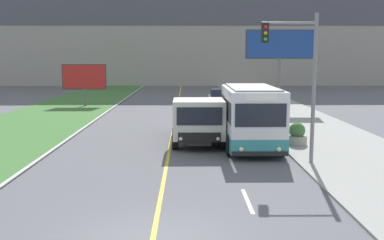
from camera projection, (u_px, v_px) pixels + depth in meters
name	position (u px, v px, depth m)	size (l,w,h in m)	color
lane_marking_centre	(166.00, 227.00, 11.93)	(2.88, 140.00, 0.01)	gold
apartment_block_background	(181.00, 2.00, 69.87)	(80.00, 8.04, 25.58)	gray
city_bus	(251.00, 118.00, 21.68)	(2.62, 5.69, 3.05)	silver
dump_truck	(198.00, 121.00, 22.81)	(2.58, 6.66, 2.39)	black
car_distant	(219.00, 97.00, 41.99)	(1.80, 4.30, 1.45)	silver
traffic_light_mast	(299.00, 70.00, 18.24)	(2.28, 0.32, 6.21)	slate
billboard_large	(280.00, 48.00, 35.96)	(5.52, 0.24, 6.59)	#59595B
billboard_small	(84.00, 78.00, 40.09)	(3.93, 0.24, 3.78)	#59595B
planter_round_near	(297.00, 135.00, 22.50)	(1.00, 1.00, 1.12)	gray
planter_round_second	(282.00, 125.00, 25.98)	(0.98, 0.98, 1.10)	gray
planter_round_third	(267.00, 117.00, 29.46)	(0.91, 0.91, 1.04)	gray
planter_round_far	(260.00, 110.00, 32.95)	(0.90, 0.90, 1.04)	gray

